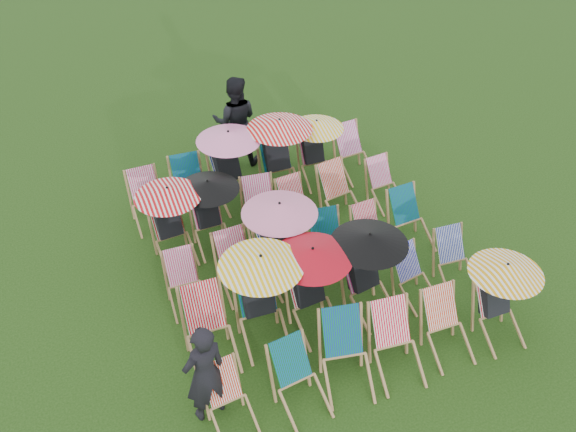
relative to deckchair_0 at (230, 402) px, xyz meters
name	(u,v)px	position (x,y,z in m)	size (l,w,h in m)	color
ground	(309,271)	(2.08, 2.20, -0.41)	(100.00, 100.00, 0.00)	#18320B
deckchair_0	(230,402)	(0.00, 0.00, 0.00)	(0.62, 0.81, 0.83)	#A07A4B
deckchair_1	(300,382)	(0.93, -0.08, 0.04)	(0.71, 0.91, 0.91)	#A07A4B
deckchair_2	(347,356)	(1.66, 0.03, 0.09)	(0.83, 1.03, 1.00)	#A07A4B
deckchair_3	(397,345)	(2.39, -0.06, 0.07)	(0.73, 0.95, 0.97)	#A07A4B
deckchair_4	(448,327)	(3.22, -0.03, 0.04)	(0.63, 0.86, 0.91)	#A07A4B
deckchair_5	(501,300)	(4.08, -0.02, 0.25)	(1.05, 1.09, 1.25)	#A07A4B
deckchair_6	(209,330)	(0.10, 1.15, 0.10)	(0.70, 0.96, 1.02)	#A07A4B
deckchair_7	(261,297)	(0.90, 1.25, 0.34)	(1.21, 1.26, 1.43)	#A07A4B
deckchair_8	(312,287)	(1.67, 1.18, 0.31)	(1.15, 1.23, 1.37)	#A07A4B
deckchair_9	(369,272)	(2.57, 1.15, 0.31)	(1.15, 1.25, 1.37)	#A07A4B
deckchair_10	(415,277)	(3.36, 1.06, 0.00)	(0.67, 0.84, 0.82)	#A07A4B
deckchair_11	(456,260)	(4.15, 1.13, 0.01)	(0.61, 0.82, 0.85)	#A07A4B
deckchair_12	(185,283)	(0.05, 2.29, 0.00)	(0.58, 0.79, 0.84)	#A07A4B
deckchair_13	(238,266)	(0.91, 2.29, 0.05)	(0.64, 0.87, 0.92)	#A07A4B
deckchair_14	(281,242)	(1.63, 2.27, 0.33)	(1.19, 1.29, 1.41)	#A07A4B
deckchair_15	(329,245)	(2.43, 2.20, 0.05)	(0.72, 0.92, 0.93)	#A07A4B
deckchair_16	(372,233)	(3.25, 2.25, 0.00)	(0.59, 0.79, 0.82)	#A07A4B
deckchair_17	(411,221)	(3.99, 2.22, 0.05)	(0.67, 0.90, 0.94)	#A07A4B
deckchair_18	(171,222)	(0.17, 3.49, 0.27)	(1.09, 1.16, 1.30)	#A07A4B
deckchair_19	(209,213)	(0.83, 3.51, 0.24)	(1.04, 1.08, 1.24)	#A07A4B
deckchair_20	(262,211)	(1.74, 3.45, 0.06)	(0.73, 0.94, 0.95)	#A07A4B
deckchair_21	(297,206)	(2.39, 3.41, 0.01)	(0.63, 0.82, 0.84)	#A07A4B
deckchair_22	(341,194)	(3.23, 3.37, 0.06)	(0.76, 0.96, 0.94)	#A07A4B
deckchair_23	(385,184)	(4.15, 3.40, 0.00)	(0.62, 0.81, 0.83)	#A07A4B
deckchair_24	(148,200)	(0.00, 4.52, 0.05)	(0.62, 0.86, 0.92)	#A07A4B
deckchair_25	(191,188)	(0.78, 4.55, 0.07)	(0.69, 0.93, 0.97)	#A07A4B
deckchair_26	(230,166)	(1.57, 4.59, 0.32)	(1.17, 1.27, 1.39)	#A07A4B
deckchair_27	(279,155)	(2.52, 4.55, 0.35)	(1.22, 1.27, 1.44)	#A07A4B
deckchair_28	(316,150)	(3.29, 4.60, 0.24)	(1.04, 1.09, 1.24)	#A07A4B
deckchair_29	(354,153)	(4.07, 4.49, 0.06)	(0.70, 0.92, 0.94)	#A07A4B
person_left	(205,373)	(-0.22, 0.25, 0.39)	(0.58, 0.38, 1.60)	black
person_rear	(235,121)	(2.08, 5.78, 0.52)	(0.90, 0.70, 1.86)	black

